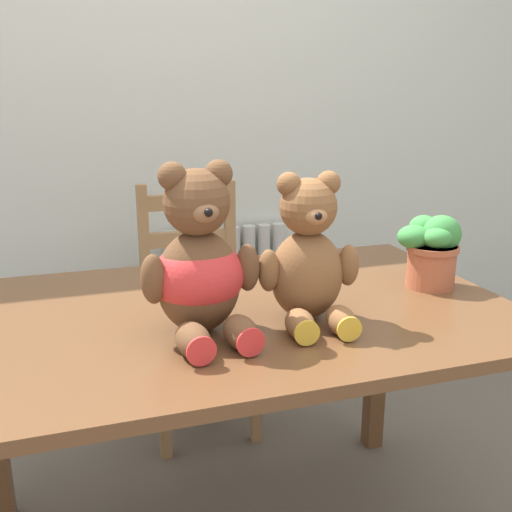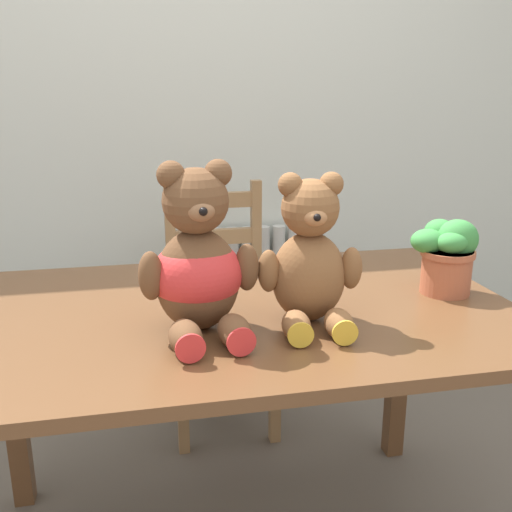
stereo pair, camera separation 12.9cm
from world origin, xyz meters
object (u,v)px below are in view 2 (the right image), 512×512
(potted_plant, at_px, (447,254))
(teddy_bear_left, at_px, (198,265))
(teddy_bear_right, at_px, (310,260))
(wooden_chair_behind, at_px, (220,310))

(potted_plant, bearing_deg, teddy_bear_left, -170.13)
(teddy_bear_left, xyz_separation_m, teddy_bear_right, (0.26, -0.00, -0.00))
(wooden_chair_behind, bearing_deg, potted_plant, 122.84)
(wooden_chair_behind, relative_size, teddy_bear_right, 2.74)
(teddy_bear_right, bearing_deg, wooden_chair_behind, -79.22)
(teddy_bear_right, bearing_deg, potted_plant, -158.59)
(wooden_chair_behind, xyz_separation_m, teddy_bear_left, (-0.17, -0.89, 0.46))
(potted_plant, bearing_deg, wooden_chair_behind, 122.84)
(teddy_bear_right, relative_size, potted_plant, 1.75)
(teddy_bear_left, bearing_deg, teddy_bear_right, 174.25)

